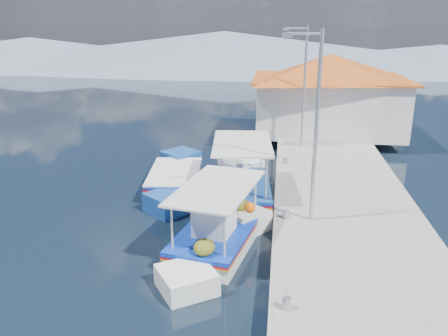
# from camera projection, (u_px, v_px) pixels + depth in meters

# --- Properties ---
(ground) EXTENTS (160.00, 160.00, 0.00)m
(ground) POSITION_uv_depth(u_px,v_px,m) (158.00, 254.00, 13.72)
(ground) COLOR black
(ground) RESTS_ON ground
(quay) EXTENTS (5.00, 44.00, 0.50)m
(quay) POSITION_uv_depth(u_px,v_px,m) (337.00, 186.00, 18.60)
(quay) COLOR #9D9C93
(quay) RESTS_ON ground
(bollards) EXTENTS (0.20, 17.20, 0.30)m
(bollards) POSITION_uv_depth(u_px,v_px,m) (286.00, 181.00, 18.02)
(bollards) COLOR #A5A8AD
(bollards) RESTS_ON quay
(main_caique) EXTENTS (2.85, 6.72, 2.25)m
(main_caique) POSITION_uv_depth(u_px,v_px,m) (217.00, 234.00, 14.04)
(main_caique) COLOR white
(main_caique) RESTS_ON ground
(caique_green_canopy) EXTENTS (2.53, 7.04, 2.65)m
(caique_green_canopy) POSITION_uv_depth(u_px,v_px,m) (242.00, 191.00, 17.66)
(caique_green_canopy) COLOR white
(caique_green_canopy) RESTS_ON ground
(caique_blue_hull) EXTENTS (2.51, 6.74, 1.21)m
(caique_blue_hull) POSITION_uv_depth(u_px,v_px,m) (176.00, 181.00, 19.01)
(caique_blue_hull) COLOR #184591
(caique_blue_hull) RESTS_ON ground
(harbor_building) EXTENTS (10.49, 10.49, 4.40)m
(harbor_building) POSITION_uv_depth(u_px,v_px,m) (329.00, 92.00, 26.27)
(harbor_building) COLOR silver
(harbor_building) RESTS_ON quay
(lamp_post_near) EXTENTS (1.21, 0.14, 6.00)m
(lamp_post_near) POSITION_uv_depth(u_px,v_px,m) (314.00, 119.00, 13.88)
(lamp_post_near) COLOR #A5A8AD
(lamp_post_near) RESTS_ON quay
(lamp_post_far) EXTENTS (1.21, 0.14, 6.00)m
(lamp_post_far) POSITION_uv_depth(u_px,v_px,m) (303.00, 81.00, 22.37)
(lamp_post_far) COLOR #A5A8AD
(lamp_post_far) RESTS_ON quay
(mountain_ridge) EXTENTS (171.40, 96.00, 5.50)m
(mountain_ridge) POSITION_uv_depth(u_px,v_px,m) (305.00, 54.00, 65.14)
(mountain_ridge) COLOR slate
(mountain_ridge) RESTS_ON ground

